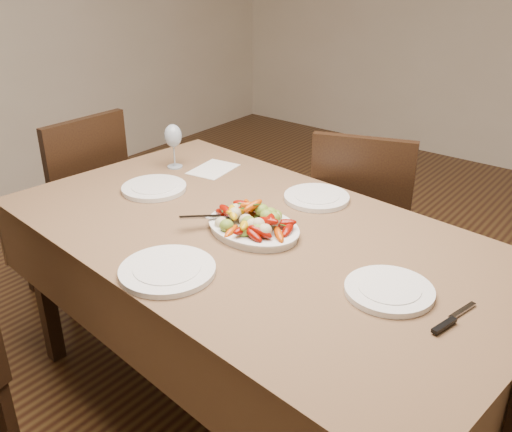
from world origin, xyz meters
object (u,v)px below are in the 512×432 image
Objects in this scene: serving_platter at (253,229)px; plate_right at (389,291)px; plate_near at (167,271)px; plate_far at (317,198)px; chair_far at (363,224)px; plate_left at (154,188)px; wine_glass at (174,145)px; chair_left at (72,205)px; dining_table at (256,323)px.

serving_platter reaches higher than plate_right.
plate_near is (-0.04, -0.37, -0.00)m from serving_platter.
plate_right is at bearing -39.30° from plate_far.
plate_far is at bearing 85.50° from plate_near.
plate_near is (-0.04, -1.17, 0.29)m from chair_far.
serving_platter reaches higher than plate_far.
serving_platter is 1.35× the size of plate_far.
plate_near is (-0.57, -0.31, 0.00)m from plate_right.
serving_platter reaches higher than plate_left.
plate_far is 1.22× the size of wine_glass.
plate_right is (0.53, -0.86, 0.29)m from chair_far.
plate_left is (-0.54, -0.77, 0.29)m from chair_far.
chair_left reaches higher than plate_far.
dining_table is at bearing 34.50° from serving_platter.
wine_glass is at bearing -172.57° from plate_far.
wine_glass reaches higher than plate_far.
plate_far is (-0.51, 0.42, 0.00)m from plate_right.
dining_table is at bearing 87.13° from chair_left.
dining_table is at bearing 173.32° from plate_right.
chair_far is 0.93m from wine_glass.
plate_near is at bearing -94.50° from plate_far.
dining_table is at bearing 83.37° from plate_near.
wine_glass is (0.57, 0.17, 0.39)m from chair_left.
chair_far is 2.83× the size of serving_platter.
plate_far is at bearing 72.44° from chair_far.
plate_near is 0.90m from wine_glass.
plate_far is at bearing 7.43° from wine_glass.
plate_left and plate_far have the same top height.
chair_left is 1.31m from plate_near.
plate_near is (-0.04, -0.37, 0.39)m from dining_table.
chair_far is at bearing 54.87° from plate_left.
plate_left is 0.28m from wine_glass.
plate_left is 1.25× the size of wine_glass.
wine_glass is at bearing 19.15° from chair_far.
chair_left is at bearing 175.67° from dining_table.
wine_glass is at bearing 117.41° from plate_left.
serving_platter is 1.32× the size of plate_left.
dining_table is 0.53m from plate_far.
plate_right is at bearing -15.48° from wine_glass.
plate_far is (0.02, -0.45, 0.29)m from chair_far.
chair_left reaches higher than dining_table.
chair_far is 0.98m from plate_left.
plate_right is 1.24m from wine_glass.
dining_table is 0.39m from serving_platter.
plate_far is at bearing 29.95° from plate_left.
serving_platter is 0.37m from plate_near.
serving_platter reaches higher than dining_table.
plate_left and plate_right have the same top height.
serving_platter is 0.72m from wine_glass.
chair_far is 3.72× the size of plate_left.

